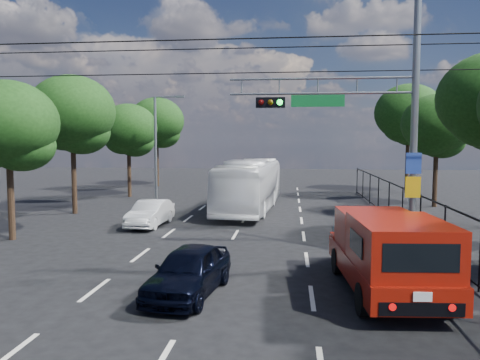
# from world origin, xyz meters

# --- Properties ---
(lane_markings) EXTENTS (6.12, 38.00, 0.01)m
(lane_markings) POSITION_xyz_m (-0.00, 14.00, 0.01)
(lane_markings) COLOR beige
(lane_markings) RESTS_ON ground
(signal_mast) EXTENTS (6.43, 0.39, 9.50)m
(signal_mast) POSITION_xyz_m (5.28, 7.99, 5.24)
(signal_mast) COLOR slate
(signal_mast) RESTS_ON ground
(streetlight_left) EXTENTS (2.09, 0.22, 7.08)m
(streetlight_left) POSITION_xyz_m (-6.33, 22.00, 3.94)
(streetlight_left) COLOR slate
(streetlight_left) RESTS_ON ground
(utility_wires) EXTENTS (22.00, 5.04, 0.74)m
(utility_wires) POSITION_xyz_m (0.00, 8.83, 7.23)
(utility_wires) COLOR black
(utility_wires) RESTS_ON ground
(fence_right) EXTENTS (0.06, 34.03, 2.00)m
(fence_right) POSITION_xyz_m (7.60, 12.17, 1.03)
(fence_right) COLOR black
(fence_right) RESTS_ON ground
(tree_right_d) EXTENTS (4.32, 4.32, 7.02)m
(tree_right_d) POSITION_xyz_m (11.42, 22.02, 4.85)
(tree_right_d) COLOR black
(tree_right_d) RESTS_ON ground
(tree_right_e) EXTENTS (5.28, 5.28, 8.58)m
(tree_right_e) POSITION_xyz_m (11.62, 30.02, 5.94)
(tree_right_e) COLOR black
(tree_right_e) RESTS_ON ground
(tree_left_b) EXTENTS (4.08, 4.08, 6.63)m
(tree_left_b) POSITION_xyz_m (-9.18, 10.02, 4.58)
(tree_left_b) COLOR black
(tree_left_b) RESTS_ON ground
(tree_left_c) EXTENTS (4.80, 4.80, 7.80)m
(tree_left_c) POSITION_xyz_m (-9.78, 17.02, 5.40)
(tree_left_c) COLOR black
(tree_left_c) RESTS_ON ground
(tree_left_d) EXTENTS (4.20, 4.20, 6.83)m
(tree_left_d) POSITION_xyz_m (-9.38, 25.02, 4.72)
(tree_left_d) COLOR black
(tree_left_d) RESTS_ON ground
(tree_left_e) EXTENTS (4.92, 4.92, 7.99)m
(tree_left_e) POSITION_xyz_m (-9.58, 33.02, 5.53)
(tree_left_e) COLOR black
(tree_left_e) RESTS_ON ground
(red_pickup) EXTENTS (2.58, 6.09, 2.21)m
(red_pickup) POSITION_xyz_m (5.01, 4.56, 1.18)
(red_pickup) COLOR black
(red_pickup) RESTS_ON ground
(navy_hatchback) EXTENTS (2.08, 4.04, 1.32)m
(navy_hatchback) POSITION_xyz_m (-0.30, 3.90, 0.66)
(navy_hatchback) COLOR black
(navy_hatchback) RESTS_ON ground
(white_bus) EXTENTS (3.27, 10.98, 3.02)m
(white_bus) POSITION_xyz_m (0.01, 19.26, 1.51)
(white_bus) COLOR white
(white_bus) RESTS_ON ground
(white_van) EXTENTS (1.51, 3.84, 1.25)m
(white_van) POSITION_xyz_m (-4.36, 13.68, 0.62)
(white_van) COLOR silver
(white_van) RESTS_ON ground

